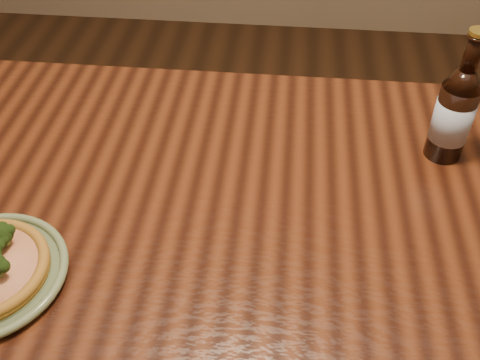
# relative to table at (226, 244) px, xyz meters

# --- Properties ---
(table) EXTENTS (1.60, 0.90, 0.75)m
(table) POSITION_rel_table_xyz_m (0.00, 0.00, 0.00)
(table) COLOR #4B2110
(table) RESTS_ON ground
(beer_bottle) EXTENTS (0.07, 0.07, 0.27)m
(beer_bottle) POSITION_rel_table_xyz_m (0.40, 0.20, 0.19)
(beer_bottle) COLOR black
(beer_bottle) RESTS_ON table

